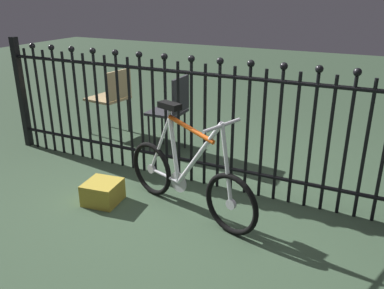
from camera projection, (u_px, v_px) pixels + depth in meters
ground_plane at (180, 210)px, 3.42m from camera, size 20.00×20.00×0.00m
iron_fence at (201, 119)px, 3.68m from camera, size 4.79×0.07×1.28m
bicycle at (187, 177)px, 3.29m from camera, size 1.36×0.54×0.91m
chair_charcoal at (173, 107)px, 4.48m from camera, size 0.39×0.39×0.88m
chair_tan at (112, 95)px, 5.04m from camera, size 0.49×0.48×0.84m
display_crate at (103, 192)px, 3.52m from camera, size 0.33×0.33×0.19m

